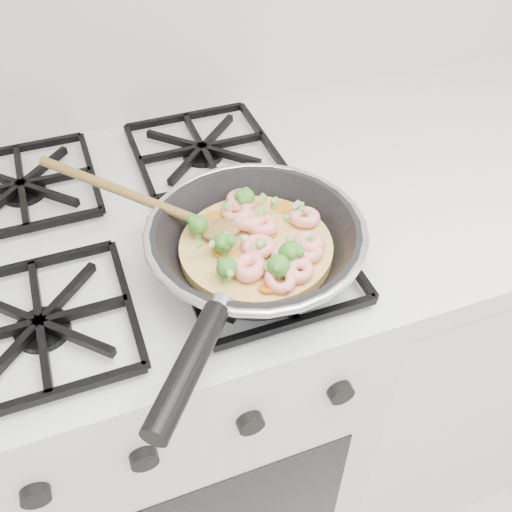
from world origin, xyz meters
name	(u,v)px	position (x,y,z in m)	size (l,w,h in m)	color
stove	(167,392)	(0.00, 1.70, 0.46)	(0.60, 0.60, 0.92)	white
counter_right	(493,293)	(0.80, 1.70, 0.45)	(1.00, 0.60, 0.90)	white
skillet	(254,244)	(0.14, 1.55, 0.96)	(0.40, 0.46, 0.09)	black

